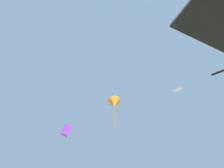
% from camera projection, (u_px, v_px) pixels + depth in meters
% --- Properties ---
extents(distant_kite_orange_high_left, '(1.38, 1.44, 2.28)m').
position_uv_depth(distant_kite_orange_high_left, '(114.00, 104.00, 14.81)').
color(distant_kite_orange_high_left, orange).
extents(distant_kite_white_mid_right, '(0.96, 0.97, 0.27)m').
position_uv_depth(distant_kite_white_mid_right, '(178.00, 89.00, 18.79)').
color(distant_kite_white_mid_right, white).
extents(distant_kite_purple_high_right, '(0.82, 0.65, 1.04)m').
position_uv_depth(distant_kite_purple_high_right, '(66.00, 130.00, 16.54)').
color(distant_kite_purple_high_right, purple).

